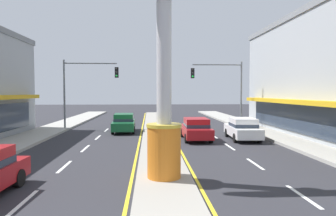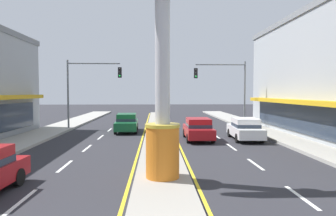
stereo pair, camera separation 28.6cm
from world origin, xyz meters
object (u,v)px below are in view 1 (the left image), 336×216
Objects in this scene: traffic_light_left_side at (84,82)px; sedan_mid_left_lane at (243,128)px; sedan_far_right_lane at (124,123)px; traffic_light_right_side at (223,83)px; sedan_near_right_lane at (196,129)px; district_sign at (164,72)px.

sedan_mid_left_lane is at bearing -27.44° from traffic_light_left_side.
sedan_mid_left_lane is (8.70, -4.67, 0.00)m from sedan_far_right_lane.
sedan_mid_left_lane is at bearing -28.22° from sedan_far_right_lane.
traffic_light_right_side is 7.85m from sedan_mid_left_lane.
traffic_light_right_side is at bearing 62.78° from sedan_near_right_lane.
district_sign is 11.79m from sedan_mid_left_lane.
sedan_near_right_lane is at bearing -35.05° from traffic_light_left_side.
sedan_near_right_lane is 0.98× the size of sedan_mid_left_lane.
traffic_light_left_side is 1.42× the size of sedan_mid_left_lane.
sedan_mid_left_lane is (3.30, -0.08, 0.00)m from sedan_near_right_lane.
traffic_light_left_side reaches higher than sedan_near_right_lane.
sedan_far_right_lane is 0.99× the size of sedan_mid_left_lane.
traffic_light_left_side is at bearing 152.56° from sedan_mid_left_lane.
sedan_near_right_lane is 3.30m from sedan_mid_left_lane.
district_sign is 14.89m from sedan_far_right_lane.
traffic_light_right_side is at bearing 14.82° from sedan_far_right_lane.
district_sign reaches higher than traffic_light_right_side.
traffic_light_right_side is at bearing 69.31° from district_sign.
traffic_light_right_side is 1.42× the size of sedan_far_right_lane.
sedan_near_right_lane is (-3.59, -6.97, -3.46)m from traffic_light_right_side.
district_sign is 1.86× the size of sedan_mid_left_lane.
district_sign is 1.32× the size of traffic_light_left_side.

